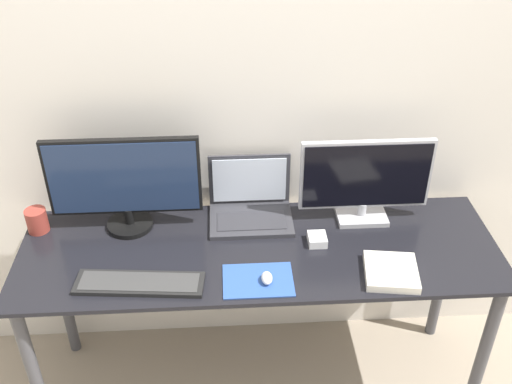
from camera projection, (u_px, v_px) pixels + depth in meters
name	position (u px, v px, depth m)	size (l,w,h in m)	color
wall_back	(254.00, 92.00, 2.32)	(7.00, 0.05, 2.50)	silver
desk	(259.00, 270.00, 2.35)	(1.84, 0.59, 0.77)	black
monitor_left	(124.00, 182.00, 2.29)	(0.59, 0.18, 0.40)	black
monitor_right	(365.00, 180.00, 2.35)	(0.52, 0.14, 0.36)	#B2B2B7
laptop	(250.00, 203.00, 2.44)	(0.33, 0.24, 0.24)	#333338
keyboard	(139.00, 283.00, 2.11)	(0.46, 0.17, 0.02)	black
mousepad	(258.00, 280.00, 2.13)	(0.25, 0.18, 0.00)	#2D519E
mouse	(267.00, 278.00, 2.12)	(0.04, 0.06, 0.03)	silver
book	(391.00, 272.00, 2.15)	(0.21, 0.22, 0.03)	silver
mug	(37.00, 220.00, 2.36)	(0.08, 0.08, 0.10)	#99382D
power_brick	(317.00, 239.00, 2.31)	(0.07, 0.08, 0.03)	white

